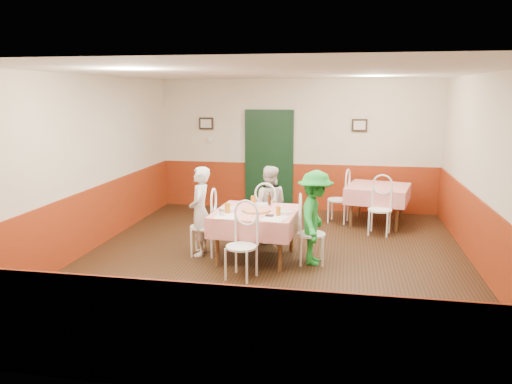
% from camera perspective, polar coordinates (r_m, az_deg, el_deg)
% --- Properties ---
extents(floor, '(7.00, 7.00, 0.00)m').
position_cam_1_polar(floor, '(7.69, 1.89, -7.83)').
color(floor, black).
rests_on(floor, ground).
extents(ceiling, '(7.00, 7.00, 0.00)m').
position_cam_1_polar(ceiling, '(7.27, 2.04, 13.50)').
color(ceiling, white).
rests_on(ceiling, back_wall).
extents(back_wall, '(6.00, 0.10, 2.80)m').
position_cam_1_polar(back_wall, '(10.80, 4.71, 5.33)').
color(back_wall, beige).
rests_on(back_wall, ground).
extents(front_wall, '(6.00, 0.10, 2.80)m').
position_cam_1_polar(front_wall, '(4.00, -5.46, -5.09)').
color(front_wall, beige).
rests_on(front_wall, ground).
extents(left_wall, '(0.10, 7.00, 2.80)m').
position_cam_1_polar(left_wall, '(8.33, -18.93, 2.96)').
color(left_wall, beige).
rests_on(left_wall, ground).
extents(right_wall, '(0.10, 7.00, 2.80)m').
position_cam_1_polar(right_wall, '(7.53, 25.18, 1.66)').
color(right_wall, beige).
rests_on(right_wall, ground).
extents(wainscot_back, '(6.00, 0.03, 1.00)m').
position_cam_1_polar(wainscot_back, '(10.92, 4.62, 0.62)').
color(wainscot_back, maroon).
rests_on(wainscot_back, ground).
extents(wainscot_front, '(6.00, 0.03, 1.00)m').
position_cam_1_polar(wainscot_front, '(4.35, -5.17, -16.47)').
color(wainscot_front, maroon).
rests_on(wainscot_front, ground).
extents(wainscot_left, '(0.03, 7.00, 1.00)m').
position_cam_1_polar(wainscot_left, '(8.49, -18.45, -3.05)').
color(wainscot_left, maroon).
rests_on(wainscot_left, ground).
extents(wainscot_right, '(0.03, 7.00, 1.00)m').
position_cam_1_polar(wainscot_right, '(7.71, 24.51, -4.94)').
color(wainscot_right, maroon).
rests_on(wainscot_right, ground).
extents(door, '(0.96, 0.06, 2.10)m').
position_cam_1_polar(door, '(10.87, 1.50, 3.54)').
color(door, black).
rests_on(door, ground).
extents(picture_left, '(0.32, 0.03, 0.26)m').
position_cam_1_polar(picture_left, '(11.09, -5.71, 7.80)').
color(picture_left, black).
rests_on(picture_left, back_wall).
extents(picture_right, '(0.32, 0.03, 0.26)m').
position_cam_1_polar(picture_right, '(10.66, 11.75, 7.48)').
color(picture_right, black).
rests_on(picture_right, back_wall).
extents(thermostat, '(0.10, 0.03, 0.10)m').
position_cam_1_polar(thermostat, '(11.09, -5.18, 6.00)').
color(thermostat, white).
rests_on(thermostat, back_wall).
extents(main_table, '(1.29, 1.29, 0.77)m').
position_cam_1_polar(main_table, '(7.67, -0.00, -4.95)').
color(main_table, red).
rests_on(main_table, ground).
extents(second_table, '(1.33, 1.33, 0.77)m').
position_cam_1_polar(second_table, '(9.96, 13.70, -1.46)').
color(second_table, red).
rests_on(second_table, ground).
extents(chair_left, '(0.44, 0.44, 0.90)m').
position_cam_1_polar(chair_left, '(7.88, -6.02, -3.99)').
color(chair_left, white).
rests_on(chair_left, ground).
extents(chair_right, '(0.48, 0.48, 0.90)m').
position_cam_1_polar(chair_right, '(7.50, 6.34, -4.81)').
color(chair_right, white).
rests_on(chair_right, ground).
extents(chair_far, '(0.46, 0.46, 0.90)m').
position_cam_1_polar(chair_far, '(8.45, 1.38, -2.89)').
color(chair_far, white).
rests_on(chair_far, ground).
extents(chair_near, '(0.51, 0.51, 0.90)m').
position_cam_1_polar(chair_near, '(6.86, -1.71, -6.29)').
color(chair_near, white).
rests_on(chair_near, ground).
extents(chair_second_a, '(0.50, 0.50, 0.90)m').
position_cam_1_polar(chair_second_a, '(9.92, 9.40, -0.88)').
color(chair_second_a, white).
rests_on(chair_second_a, ground).
extents(chair_second_b, '(0.50, 0.50, 0.90)m').
position_cam_1_polar(chair_second_b, '(9.21, 13.97, -2.02)').
color(chair_second_b, white).
rests_on(chair_second_b, ground).
extents(pizza, '(0.43, 0.43, 0.03)m').
position_cam_1_polar(pizza, '(7.52, 0.03, -2.13)').
color(pizza, '#B74723').
rests_on(pizza, main_table).
extents(plate_left, '(0.26, 0.26, 0.01)m').
position_cam_1_polar(plate_left, '(7.70, -3.02, -1.88)').
color(plate_left, white).
rests_on(plate_left, main_table).
extents(plate_right, '(0.26, 0.26, 0.01)m').
position_cam_1_polar(plate_right, '(7.49, 3.28, -2.25)').
color(plate_right, white).
rests_on(plate_right, main_table).
extents(plate_far, '(0.26, 0.26, 0.01)m').
position_cam_1_polar(plate_far, '(7.97, 0.71, -1.41)').
color(plate_far, white).
rests_on(plate_far, main_table).
extents(glass_a, '(0.09, 0.09, 0.15)m').
position_cam_1_polar(glass_a, '(7.41, -3.29, -1.86)').
color(glass_a, '#BF7219').
rests_on(glass_a, main_table).
extents(glass_b, '(0.08, 0.08, 0.13)m').
position_cam_1_polar(glass_b, '(7.27, 2.55, -2.20)').
color(glass_b, '#BF7219').
rests_on(glass_b, main_table).
extents(glass_c, '(0.08, 0.08, 0.14)m').
position_cam_1_polar(glass_c, '(7.95, -0.31, -0.96)').
color(glass_c, '#BF7219').
rests_on(glass_c, main_table).
extents(beer_bottle, '(0.06, 0.06, 0.20)m').
position_cam_1_polar(beer_bottle, '(7.91, 1.54, -0.82)').
color(beer_bottle, '#381C0A').
rests_on(beer_bottle, main_table).
extents(shaker_a, '(0.04, 0.04, 0.09)m').
position_cam_1_polar(shaker_a, '(7.27, -4.04, -2.39)').
color(shaker_a, silver).
rests_on(shaker_a, main_table).
extents(shaker_b, '(0.04, 0.04, 0.09)m').
position_cam_1_polar(shaker_b, '(7.24, -3.74, -2.43)').
color(shaker_b, silver).
rests_on(shaker_b, main_table).
extents(shaker_c, '(0.04, 0.04, 0.09)m').
position_cam_1_polar(shaker_c, '(7.31, -4.09, -2.30)').
color(shaker_c, '#B23319').
rests_on(shaker_c, main_table).
extents(menu_left, '(0.33, 0.42, 0.00)m').
position_cam_1_polar(menu_left, '(7.27, -3.44, -2.73)').
color(menu_left, white).
rests_on(menu_left, main_table).
extents(menu_right, '(0.40, 0.47, 0.00)m').
position_cam_1_polar(menu_right, '(7.12, 2.15, -3.02)').
color(menu_right, white).
rests_on(menu_right, main_table).
extents(wallet, '(0.12, 0.10, 0.02)m').
position_cam_1_polar(wallet, '(7.23, 1.56, -2.71)').
color(wallet, black).
rests_on(wallet, main_table).
extents(diner_left, '(0.40, 0.55, 1.40)m').
position_cam_1_polar(diner_left, '(7.84, -6.41, -2.20)').
color(diner_left, gray).
rests_on(diner_left, ground).
extents(diner_far, '(0.65, 0.51, 1.32)m').
position_cam_1_polar(diner_far, '(8.44, 1.46, -1.42)').
color(diner_far, gray).
rests_on(diner_far, ground).
extents(diner_right, '(0.54, 0.92, 1.41)m').
position_cam_1_polar(diner_right, '(7.42, 6.77, -2.94)').
color(diner_right, gray).
rests_on(diner_right, ground).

